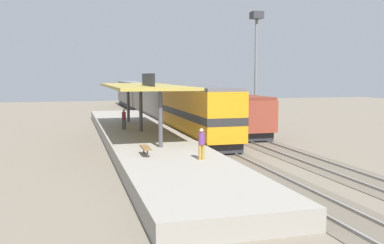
{
  "coord_description": "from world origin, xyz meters",
  "views": [
    {
      "loc": [
        -9.98,
        -34.66,
        5.45
      ],
      "look_at": [
        -1.38,
        -3.92,
        2.0
      ],
      "focal_mm": 40.31,
      "sensor_mm": 36.0,
      "label": 1
    }
  ],
  "objects_px": {
    "platform_bench": "(146,148)",
    "locomotive": "(198,113)",
    "passenger_carriage_rear": "(133,94)",
    "passenger_carriage_front": "(156,101)",
    "person_walking": "(124,118)",
    "person_waiting": "(202,142)",
    "light_mast": "(256,46)",
    "freight_car": "(235,113)"
  },
  "relations": [
    {
      "from": "person_waiting",
      "to": "person_walking",
      "type": "bearing_deg",
      "value": 99.85
    },
    {
      "from": "locomotive",
      "to": "passenger_carriage_front",
      "type": "distance_m",
      "value": 18.0
    },
    {
      "from": "light_mast",
      "to": "person_waiting",
      "type": "bearing_deg",
      "value": -121.83
    },
    {
      "from": "passenger_carriage_front",
      "to": "freight_car",
      "type": "bearing_deg",
      "value": -72.53
    },
    {
      "from": "person_walking",
      "to": "passenger_carriage_rear",
      "type": "bearing_deg",
      "value": 80.96
    },
    {
      "from": "freight_car",
      "to": "person_walking",
      "type": "distance_m",
      "value": 10.41
    },
    {
      "from": "freight_car",
      "to": "light_mast",
      "type": "relative_size",
      "value": 1.03
    },
    {
      "from": "platform_bench",
      "to": "passenger_carriage_rear",
      "type": "relative_size",
      "value": 0.08
    },
    {
      "from": "freight_car",
      "to": "person_walking",
      "type": "relative_size",
      "value": 7.02
    },
    {
      "from": "passenger_carriage_rear",
      "to": "person_walking",
      "type": "height_order",
      "value": "passenger_carriage_rear"
    },
    {
      "from": "platform_bench",
      "to": "passenger_carriage_rear",
      "type": "xyz_separation_m",
      "value": [
        6.0,
        48.67,
        0.97
      ]
    },
    {
      "from": "light_mast",
      "to": "platform_bench",
      "type": "bearing_deg",
      "value": -131.08
    },
    {
      "from": "light_mast",
      "to": "person_walking",
      "type": "height_order",
      "value": "light_mast"
    },
    {
      "from": "platform_bench",
      "to": "passenger_carriage_front",
      "type": "distance_m",
      "value": 28.52
    },
    {
      "from": "platform_bench",
      "to": "light_mast",
      "type": "relative_size",
      "value": 0.15
    },
    {
      "from": "light_mast",
      "to": "person_walking",
      "type": "bearing_deg",
      "value": -165.76
    },
    {
      "from": "passenger_carriage_front",
      "to": "person_waiting",
      "type": "xyz_separation_m",
      "value": [
        -3.27,
        -29.87,
        -0.46
      ]
    },
    {
      "from": "passenger_carriage_front",
      "to": "passenger_carriage_rear",
      "type": "distance_m",
      "value": 20.8
    },
    {
      "from": "locomotive",
      "to": "person_waiting",
      "type": "height_order",
      "value": "locomotive"
    },
    {
      "from": "platform_bench",
      "to": "person_walking",
      "type": "height_order",
      "value": "person_walking"
    },
    {
      "from": "platform_bench",
      "to": "freight_car",
      "type": "relative_size",
      "value": 0.14
    },
    {
      "from": "freight_car",
      "to": "light_mast",
      "type": "xyz_separation_m",
      "value": [
        3.2,
        2.58,
        6.43
      ]
    },
    {
      "from": "passenger_carriage_front",
      "to": "person_walking",
      "type": "distance_m",
      "value": 16.53
    },
    {
      "from": "locomotive",
      "to": "freight_car",
      "type": "bearing_deg",
      "value": 36.37
    },
    {
      "from": "platform_bench",
      "to": "person_walking",
      "type": "bearing_deg",
      "value": 88.95
    },
    {
      "from": "light_mast",
      "to": "locomotive",
      "type": "bearing_deg",
      "value": -142.59
    },
    {
      "from": "platform_bench",
      "to": "light_mast",
      "type": "xyz_separation_m",
      "value": [
        13.8,
        15.83,
        7.05
      ]
    },
    {
      "from": "passenger_carriage_front",
      "to": "person_waiting",
      "type": "distance_m",
      "value": 30.06
    },
    {
      "from": "freight_car",
      "to": "platform_bench",
      "type": "bearing_deg",
      "value": -128.65
    },
    {
      "from": "platform_bench",
      "to": "freight_car",
      "type": "distance_m",
      "value": 16.98
    },
    {
      "from": "passenger_carriage_front",
      "to": "person_waiting",
      "type": "relative_size",
      "value": 11.7
    },
    {
      "from": "platform_bench",
      "to": "person_walking",
      "type": "xyz_separation_m",
      "value": [
        0.23,
        12.39,
        0.51
      ]
    },
    {
      "from": "passenger_carriage_front",
      "to": "freight_car",
      "type": "relative_size",
      "value": 1.67
    },
    {
      "from": "platform_bench",
      "to": "freight_car",
      "type": "height_order",
      "value": "freight_car"
    },
    {
      "from": "platform_bench",
      "to": "locomotive",
      "type": "bearing_deg",
      "value": 58.69
    },
    {
      "from": "light_mast",
      "to": "person_waiting",
      "type": "xyz_separation_m",
      "value": [
        -11.07,
        -17.84,
        -6.54
      ]
    },
    {
      "from": "platform_bench",
      "to": "locomotive",
      "type": "distance_m",
      "value": 11.6
    },
    {
      "from": "passenger_carriage_rear",
      "to": "light_mast",
      "type": "distance_m",
      "value": 34.29
    },
    {
      "from": "light_mast",
      "to": "person_waiting",
      "type": "distance_m",
      "value": 21.99
    },
    {
      "from": "passenger_carriage_front",
      "to": "person_waiting",
      "type": "height_order",
      "value": "passenger_carriage_front"
    },
    {
      "from": "light_mast",
      "to": "passenger_carriage_rear",
      "type": "bearing_deg",
      "value": 103.36
    },
    {
      "from": "locomotive",
      "to": "passenger_carriage_front",
      "type": "xyz_separation_m",
      "value": [
        0.0,
        18.0,
        -0.1
      ]
    }
  ]
}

